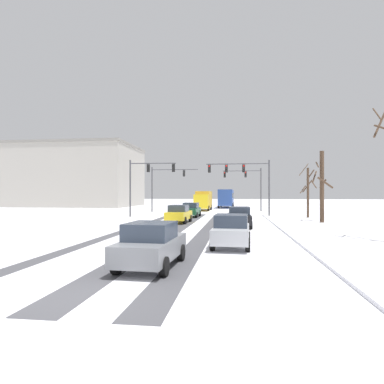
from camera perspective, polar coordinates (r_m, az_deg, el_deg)
The scene contains 19 objects.
ground_plane at distance 9.40m, azimuth -19.08°, elevation -16.67°, with size 300.00×300.00×0.00m, color white.
wheel_track_left_lane at distance 25.65m, azimuth -10.31°, elevation -6.20°, with size 0.81×35.69×0.01m, color #4C4C51.
wheel_track_right_lane at distance 24.52m, azimuth 2.77°, elevation -6.47°, with size 1.03×35.69×0.01m, color #4C4C51.
wheel_track_center at distance 24.81m, azimuth -2.54°, elevation -6.40°, with size 1.18×35.69×0.01m, color #4C4C51.
sidewalk_kerb_right at distance 23.42m, azimuth 20.54°, elevation -6.61°, with size 4.00×35.69×0.12m, color white.
traffic_signal_far_right at distance 50.60m, azimuth 9.57°, elevation 1.98°, with size 5.81×0.42×6.50m.
traffic_signal_near_right at distance 38.57m, azimuth 8.86°, elevation 2.97°, with size 7.30×0.39×6.50m.
traffic_signal_far_left at distance 47.70m, azimuth -4.71°, elevation 1.91°, with size 6.74×0.51×6.50m.
traffic_signal_near_left at distance 38.02m, azimuth -7.97°, elevation 2.69°, with size 5.36×0.54×6.50m.
car_dark_green_lead at distance 37.38m, azimuth -0.16°, elevation -3.09°, with size 1.94×4.15×1.62m.
car_yellow_cab_second at distance 29.99m, azimuth -2.29°, elevation -3.78°, with size 2.00×4.18×1.62m.
car_black_third at distance 26.13m, azimuth 8.13°, elevation -4.30°, with size 1.93×4.15×1.62m.
car_silver_fourth at distance 16.60m, azimuth 6.84°, elevation -6.63°, with size 1.98×4.17×1.62m.
car_grey_fifth at distance 12.13m, azimuth -7.02°, elevation -8.99°, with size 2.00×4.18×1.62m.
bus_oncoming at distance 63.05m, azimuth 5.94°, elevation -0.87°, with size 2.83×11.05×3.38m.
box_truck_delivery at distance 52.04m, azimuth 1.97°, elevation -1.39°, with size 2.37×7.43×3.02m.
bare_tree_sidewalk_mid at distance 32.53m, azimuth 21.52°, elevation 0.99°, with size 1.82×1.84×6.57m.
bare_tree_sidewalk_far at distance 38.72m, azimuth 19.40°, elevation 0.27°, with size 1.94×1.93×6.06m.
office_building_far_left_block at distance 74.37m, azimuth -19.59°, elevation 2.63°, with size 25.83×18.02×12.76m.
Camera 1 is at (4.02, -8.07, 2.66)m, focal length 30.88 mm.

